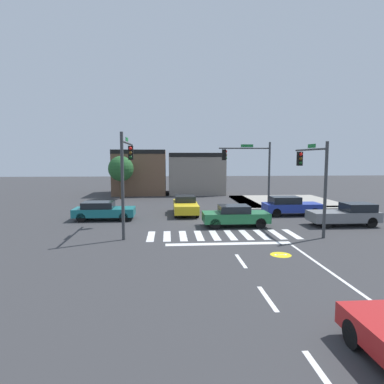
% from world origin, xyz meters
% --- Properties ---
extents(ground_plane, '(120.00, 120.00, 0.00)m').
position_xyz_m(ground_plane, '(0.00, 0.00, 0.00)').
color(ground_plane, '#353538').
extents(crosswalk_near, '(8.96, 2.62, 0.01)m').
position_xyz_m(crosswalk_near, '(-0.00, -4.50, 0.00)').
color(crosswalk_near, silver).
rests_on(crosswalk_near, ground_plane).
extents(lane_markings, '(6.80, 18.75, 0.01)m').
position_xyz_m(lane_markings, '(1.16, -11.43, 0.00)').
color(lane_markings, white).
rests_on(lane_markings, ground_plane).
extents(bike_detector_marking, '(1.00, 1.00, 0.01)m').
position_xyz_m(bike_detector_marking, '(2.10, -8.72, 0.00)').
color(bike_detector_marking, yellow).
rests_on(bike_detector_marking, ground_plane).
extents(curb_corner_northeast, '(10.00, 10.60, 0.15)m').
position_xyz_m(curb_corner_northeast, '(8.49, 9.42, 0.07)').
color(curb_corner_northeast, '#9E998E').
rests_on(curb_corner_northeast, ground_plane).
extents(storefront_row, '(13.84, 6.99, 5.59)m').
position_xyz_m(storefront_row, '(-3.25, 19.40, 2.72)').
color(storefront_row, brown).
rests_on(storefront_row, ground_plane).
extents(traffic_signal_southwest, '(0.32, 5.42, 6.03)m').
position_xyz_m(traffic_signal_southwest, '(-5.76, -3.27, 4.15)').
color(traffic_signal_southwest, '#383A3D').
rests_on(traffic_signal_southwest, ground_plane).
extents(traffic_signal_northeast, '(4.63, 0.32, 6.00)m').
position_xyz_m(traffic_signal_northeast, '(4.05, 5.24, 4.07)').
color(traffic_signal_northeast, '#383A3D').
rests_on(traffic_signal_northeast, ground_plane).
extents(traffic_signal_southeast, '(0.32, 4.60, 5.53)m').
position_xyz_m(traffic_signal_southeast, '(5.70, -3.88, 3.82)').
color(traffic_signal_southeast, '#383A3D').
rests_on(traffic_signal_southeast, ground_plane).
extents(car_green, '(4.39, 1.86, 1.43)m').
position_xyz_m(car_green, '(1.27, -1.98, 0.74)').
color(car_green, '#1E6638').
rests_on(car_green, ground_plane).
extents(car_blue, '(4.47, 1.86, 1.52)m').
position_xyz_m(car_blue, '(6.55, 2.00, 0.78)').
color(car_blue, '#23389E').
rests_on(car_blue, ground_plane).
extents(car_yellow, '(1.89, 4.80, 1.46)m').
position_xyz_m(car_yellow, '(-1.82, 3.24, 0.74)').
color(car_yellow, gold).
rests_on(car_yellow, ground_plane).
extents(car_teal, '(4.43, 1.89, 1.36)m').
position_xyz_m(car_teal, '(-8.08, 1.04, 0.71)').
color(car_teal, '#196B70').
rests_on(car_teal, ground_plane).
extents(car_gray, '(4.57, 1.82, 1.54)m').
position_xyz_m(car_gray, '(8.86, -2.30, 0.77)').
color(car_gray, slate).
rests_on(car_gray, ground_plane).
extents(roadside_tree, '(2.84, 2.84, 4.82)m').
position_xyz_m(roadside_tree, '(-8.50, 14.00, 3.37)').
color(roadside_tree, '#4C3823').
rests_on(roadside_tree, ground_plane).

